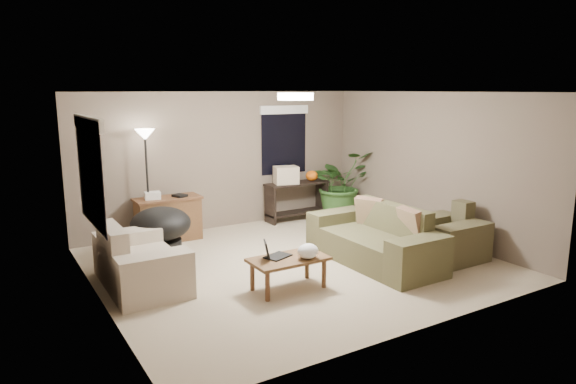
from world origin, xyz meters
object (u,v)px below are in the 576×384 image
coffee_table (288,262)px  cat_scratching_post (378,219)px  floor_lamp (146,148)px  armchair (446,239)px  houseplant (340,191)px  loveseat (138,264)px  papasan_chair (161,229)px  desk (168,219)px  main_sofa (376,243)px  console_table (297,198)px

coffee_table → cat_scratching_post: size_ratio=2.00×
floor_lamp → armchair: bearing=-40.7°
armchair → floor_lamp: floor_lamp is taller
houseplant → cat_scratching_post: (-0.03, -1.21, -0.31)m
loveseat → papasan_chair: loveseat is taller
desk → floor_lamp: (-0.32, 0.02, 1.22)m
loveseat → main_sofa: bearing=-14.8°
armchair → papasan_chair: bearing=149.2°
armchair → houseplant: houseplant is taller
coffee_table → floor_lamp: 3.32m
papasan_chair → floor_lamp: size_ratio=0.54×
coffee_table → loveseat: bearing=145.6°
houseplant → cat_scratching_post: 1.25m
floor_lamp → loveseat: bearing=-110.9°
desk → console_table: bearing=1.5°
armchair → houseplant: bearing=86.0°
papasan_chair → cat_scratching_post: bearing=-6.9°
main_sofa → papasan_chair: bearing=146.3°
main_sofa → armchair: bearing=-22.3°
desk → papasan_chair: bearing=-114.6°
floor_lamp → houseplant: 3.99m
papasan_chair → houseplant: bearing=10.6°
coffee_table → main_sofa: bearing=8.2°
armchair → papasan_chair: 4.33m
cat_scratching_post → armchair: bearing=-95.8°
coffee_table → papasan_chair: (-1.02, 2.03, 0.11)m
loveseat → armchair: bearing=-16.6°
console_table → houseplant: size_ratio=0.97×
houseplant → loveseat: bearing=-159.9°
desk → main_sofa: bearing=-49.6°
desk → console_table: (2.63, 0.07, 0.06)m
console_table → cat_scratching_post: bearing=-58.8°
main_sofa → armchair: same height
console_table → papasan_chair: size_ratio=1.27×
armchair → cat_scratching_post: 1.75m
loveseat → houseplant: houseplant is taller
papasan_chair → desk: bearing=65.4°
armchair → papasan_chair: (-3.72, 2.22, 0.17)m
coffee_table → desk: 2.98m
main_sofa → loveseat: same height
armchair → loveseat: bearing=163.4°
armchair → console_table: 3.25m
houseplant → console_table: bearing=166.4°
armchair → coffee_table: bearing=176.1°
main_sofa → cat_scratching_post: bearing=47.5°
main_sofa → cat_scratching_post: size_ratio=4.40×
coffee_table → floor_lamp: bearing=107.5°
cat_scratching_post → papasan_chair: bearing=173.1°
coffee_table → desk: (-0.61, 2.92, 0.02)m
coffee_table → houseplant: bearing=43.6°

